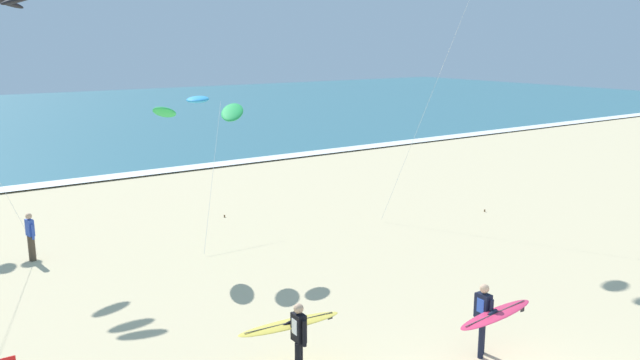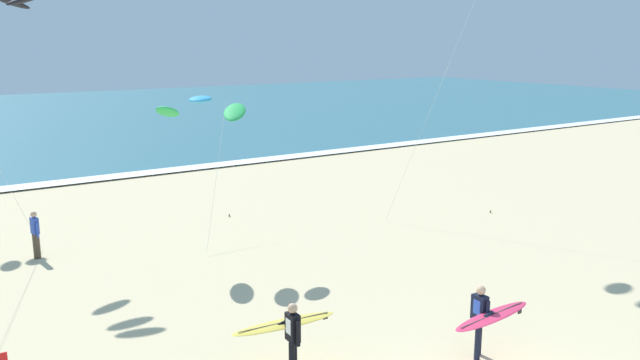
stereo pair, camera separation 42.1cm
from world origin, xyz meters
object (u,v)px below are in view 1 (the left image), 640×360
(surfer_lead, at_px, (489,315))
(kite_arc_cobalt_near, at_px, (198,108))
(surfer_trailing, at_px, (294,330))
(bystander_blue_top, at_px, (31,236))

(surfer_lead, height_order, kite_arc_cobalt_near, kite_arc_cobalt_near)
(surfer_lead, relative_size, surfer_trailing, 0.86)
(kite_arc_cobalt_near, xyz_separation_m, bystander_blue_top, (-4.72, 2.83, -4.09))
(surfer_lead, relative_size, bystander_blue_top, 1.32)
(kite_arc_cobalt_near, distance_m, bystander_blue_top, 6.85)
(kite_arc_cobalt_near, height_order, bystander_blue_top, kite_arc_cobalt_near)
(bystander_blue_top, bearing_deg, surfer_lead, -61.61)
(surfer_trailing, distance_m, bystander_blue_top, 11.46)
(kite_arc_cobalt_near, bearing_deg, surfer_lead, -77.49)
(kite_arc_cobalt_near, bearing_deg, bystander_blue_top, 149.08)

